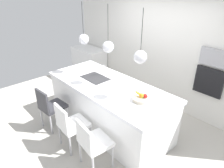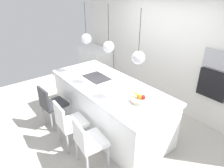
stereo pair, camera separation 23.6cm
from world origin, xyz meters
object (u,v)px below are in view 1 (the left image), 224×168
object	(u,v)px
chair_near	(50,106)
microwave	(215,57)
oven	(209,82)
chair_middle	(70,124)
fruit_bowl	(142,98)
chair_far	(92,141)

from	to	relation	value
chair_near	microwave	bearing A→B (deg)	51.79
microwave	chair_near	world-z (taller)	microwave
oven	chair_near	distance (m)	3.19
oven	chair_middle	bearing A→B (deg)	-115.88
fruit_bowl	chair_near	distance (m)	1.86
chair_near	chair_far	bearing A→B (deg)	0.21
microwave	fruit_bowl	bearing A→B (deg)	-104.79
chair_near	chair_middle	distance (m)	0.75
microwave	chair_far	distance (m)	2.71
oven	chair_middle	world-z (taller)	oven
chair_far	fruit_bowl	bearing A→B (deg)	79.11
fruit_bowl	microwave	bearing A→B (deg)	75.21
fruit_bowl	microwave	distance (m)	1.68
oven	chair_near	world-z (taller)	oven
chair_middle	oven	bearing A→B (deg)	64.12
microwave	chair_middle	xyz separation A→B (m)	(-1.21, -2.49, -0.94)
microwave	chair_middle	world-z (taller)	microwave
chair_far	chair_middle	bearing A→B (deg)	-179.25
chair_near	chair_middle	bearing A→B (deg)	-0.24
chair_far	microwave	bearing A→B (deg)	76.63
fruit_bowl	chair_middle	distance (m)	1.31
chair_near	oven	bearing A→B (deg)	51.79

